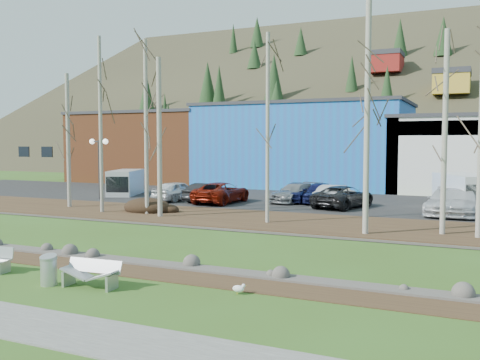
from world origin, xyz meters
The scene contains 36 objects.
ground centered at (0.00, 0.00, 0.00)m, with size 200.00×200.00×0.00m, color #36531A.
footpath centered at (0.00, -3.50, 0.02)m, with size 80.00×2.00×0.04m, color #5F605B.
dirt_strip centered at (0.00, 2.10, 0.01)m, with size 80.00×1.80×0.03m, color #382616.
near_bank_rocks centered at (0.00, 3.10, 0.00)m, with size 80.00×0.80×0.50m, color #47423D, non-canonical shape.
river centered at (0.00, 7.20, 0.00)m, with size 80.00×8.00×0.90m, color #142330, non-canonical shape.
far_bank_rocks centered at (0.00, 11.30, 0.00)m, with size 80.00×0.80×0.46m, color #47423D, non-canonical shape.
far_bank centered at (0.00, 14.50, 0.07)m, with size 80.00×7.00×0.15m, color #382616.
parking_lot centered at (0.00, 25.00, 0.07)m, with size 80.00×14.00×0.14m, color black.
building_brick centered at (-24.00, 39.00, 3.91)m, with size 16.32×12.24×7.80m.
building_blue centered at (-6.00, 39.00, 4.16)m, with size 20.40×12.24×8.30m.
hillside centered at (0.00, 84.00, 17.50)m, with size 160.00×72.00×35.00m, color #353120, non-canonical shape.
bench_damaged centered at (-0.42, -0.19, 0.42)m, with size 1.90×0.75×0.83m.
litter_bin centered at (-1.77, -0.57, 0.43)m, with size 0.50×0.50×0.86m, color silver.
seagull centered at (4.01, 0.97, 0.17)m, with size 0.42×0.21×0.31m.
dirt_mound centered at (-8.53, 14.73, 0.46)m, with size 3.17×2.24×0.62m, color black.
birch_0 centered at (-14.65, 14.62, 4.55)m, with size 0.26×0.26×8.81m.
birch_1 centered at (-10.93, 13.37, 5.50)m, with size 0.22×0.22×10.71m.
birch_2 centered at (-6.59, 13.18, 4.71)m, with size 0.28×0.28×9.12m.
birch_3 centered at (-7.94, 13.85, 5.32)m, with size 0.24×0.24×10.35m.
birch_4 centered at (-0.05, 13.55, 5.17)m, with size 0.20×0.20×10.04m.
birch_5 centered at (5.47, 12.11, 5.13)m, with size 0.21×0.21×9.96m.
birch_6 centered at (5.45, 12.14, 5.98)m, with size 0.27×0.27×11.66m.
birch_7 centered at (8.76, 13.52, 4.88)m, with size 0.25×0.25×9.46m.
street_lamp centered at (-16.01, 19.39, 3.73)m, with size 1.74×0.50×4.56m.
car_0 centered at (-10.10, 20.89, 0.87)m, with size 1.72×4.28×1.46m, color white.
car_1 centered at (-7.74, 21.15, 0.82)m, with size 1.43×4.11×1.35m, color black.
car_2 centered at (-6.42, 20.88, 0.88)m, with size 2.45×5.31×1.48m, color maroon.
car_3 centered at (-1.76, 23.44, 0.83)m, with size 1.92×4.74×1.37m, color gray.
car_4 centered at (-1.79, 23.68, 0.88)m, with size 1.75×4.34×1.48m, color #15194B.
car_5 centered at (1.38, 22.55, 0.86)m, with size 1.52×4.36×1.44m, color silver.
car_6 centered at (2.11, 21.76, 0.86)m, with size 2.40×5.19×1.44m, color black.
car_7 centered at (8.54, 20.93, 0.90)m, with size 2.13×5.25×1.52m, color silver.
car_8 centered at (-0.09, 23.68, 0.88)m, with size 1.75×4.34×1.48m, color #15194B.
car_9 centered at (9.35, 20.93, 0.90)m, with size 2.13×5.25×1.52m, color silver.
van_white centered at (9.49, 23.20, 1.28)m, with size 4.17×5.65×2.28m.
van_grey centered at (-16.24, 22.89, 1.15)m, with size 3.37×4.99×2.02m.
Camera 1 is at (10.36, -12.95, 4.41)m, focal length 40.00 mm.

